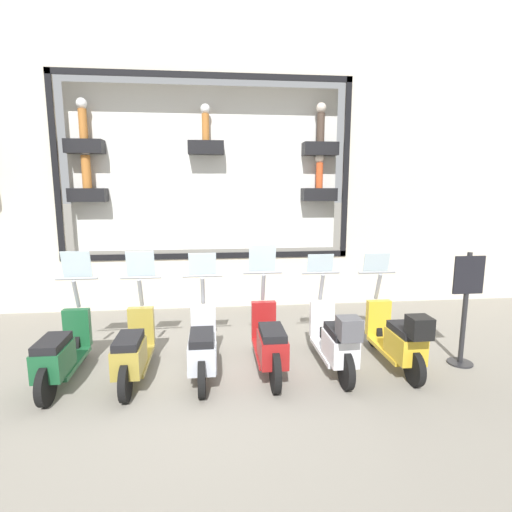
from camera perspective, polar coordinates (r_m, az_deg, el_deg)
ground_plane at (r=5.67m, az=-7.00°, el=-17.44°), size 120.00×120.00×0.00m
building_facade at (r=8.71m, az=-7.22°, el=16.90°), size 1.23×36.00×7.24m
scooter_yellow_0 at (r=6.17m, az=19.65°, el=-10.99°), size 1.79×0.61×1.55m
scooter_white_1 at (r=5.84m, az=11.24°, el=-11.68°), size 1.80×0.60×1.55m
scooter_red_2 at (r=5.71m, az=1.91°, el=-12.20°), size 1.81×0.60×1.72m
scooter_silver_3 at (r=5.67m, az=-7.64°, el=-12.72°), size 1.80×0.61×1.60m
scooter_olive_4 at (r=5.77m, az=-17.10°, el=-12.67°), size 1.80×0.60×1.65m
scooter_green_5 at (r=6.02m, az=-26.00°, el=-12.26°), size 1.80×0.61×1.66m
shop_sign_post at (r=6.56m, az=27.75°, el=-6.22°), size 0.36×0.45×1.68m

